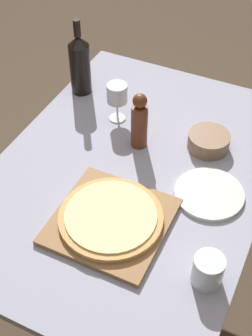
{
  "coord_description": "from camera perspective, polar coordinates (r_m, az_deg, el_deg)",
  "views": [
    {
      "loc": [
        0.48,
        -1.05,
        1.91
      ],
      "look_at": [
        0.01,
        -0.06,
        0.81
      ],
      "focal_mm": 50.0,
      "sensor_mm": 36.0,
      "label": 1
    }
  ],
  "objects": [
    {
      "name": "wine_glass",
      "position": [
        1.78,
        -1.09,
        8.95
      ],
      "size": [
        0.08,
        0.08,
        0.16
      ],
      "color": "silver",
      "rests_on": "dining_table"
    },
    {
      "name": "cutting_board",
      "position": [
        1.47,
        -1.85,
        -6.49
      ],
      "size": [
        0.35,
        0.35,
        0.02
      ],
      "color": "olive",
      "rests_on": "dining_table"
    },
    {
      "name": "pepper_mill",
      "position": [
        1.66,
        1.64,
        5.63
      ],
      "size": [
        0.06,
        0.06,
        0.22
      ],
      "color": "#5B2D19",
      "rests_on": "dining_table"
    },
    {
      "name": "dining_table",
      "position": [
        1.71,
        0.67,
        -2.47
      ],
      "size": [
        0.92,
        1.3,
        0.75
      ],
      "color": "#9393A8",
      "rests_on": "ground_plane"
    },
    {
      "name": "wine_bottle",
      "position": [
        1.93,
        -5.66,
        12.53
      ],
      "size": [
        0.08,
        0.08,
        0.32
      ],
      "color": "black",
      "rests_on": "dining_table"
    },
    {
      "name": "drinking_tumbler",
      "position": [
        1.34,
        9.95,
        -12.19
      ],
      "size": [
        0.09,
        0.09,
        0.1
      ],
      "color": "silver",
      "rests_on": "dining_table"
    },
    {
      "name": "ground_plane",
      "position": [
        2.23,
        0.53,
        -13.83
      ],
      "size": [
        12.0,
        12.0,
        0.0
      ],
      "primitive_type": "plane",
      "color": "#4C3D2D"
    },
    {
      "name": "dinner_plate",
      "position": [
        1.57,
        10.11,
        -3.07
      ],
      "size": [
        0.23,
        0.23,
        0.01
      ],
      "color": "silver",
      "rests_on": "dining_table"
    },
    {
      "name": "small_bowl",
      "position": [
        1.72,
        10.04,
        3.24
      ],
      "size": [
        0.15,
        0.15,
        0.06
      ],
      "color": "#84664C",
      "rests_on": "dining_table"
    },
    {
      "name": "pizza",
      "position": [
        1.46,
        -1.87,
        -5.99
      ],
      "size": [
        0.33,
        0.33,
        0.02
      ],
      "color": "tan",
      "rests_on": "cutting_board"
    }
  ]
}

